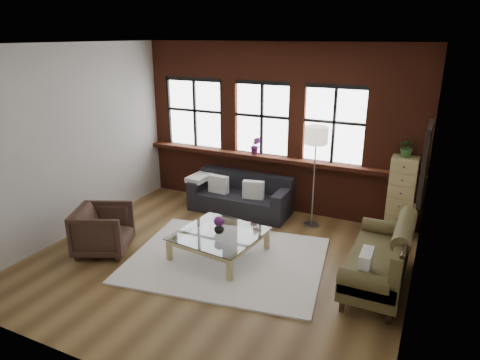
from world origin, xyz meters
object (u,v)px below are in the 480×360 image
at_px(dark_sofa, 240,195).
at_px(vase, 219,228).
at_px(floor_lamp, 314,174).
at_px(armchair, 103,230).
at_px(coffee_table, 219,245).
at_px(drawer_chest, 401,195).
at_px(vintage_settee, 378,253).

relative_size(dark_sofa, vase, 11.75).
bearing_deg(floor_lamp, armchair, -138.78).
height_order(coffee_table, drawer_chest, drawer_chest).
bearing_deg(dark_sofa, armchair, -117.76).
relative_size(dark_sofa, floor_lamp, 0.98).
bearing_deg(vintage_settee, coffee_table, -174.96).
xyz_separation_m(dark_sofa, vase, (0.47, -1.74, 0.13)).
relative_size(vase, floor_lamp, 0.08).
height_order(vintage_settee, drawer_chest, drawer_chest).
xyz_separation_m(drawer_chest, floor_lamp, (-1.44, -0.38, 0.30)).
height_order(armchair, coffee_table, armchair).
bearing_deg(vintage_settee, dark_sofa, 151.40).
bearing_deg(armchair, floor_lamp, -72.86).
xyz_separation_m(vintage_settee, vase, (-2.35, -0.21, -0.02)).
xyz_separation_m(armchair, coffee_table, (1.73, 0.66, -0.18)).
relative_size(dark_sofa, coffee_table, 1.60).
bearing_deg(vintage_settee, floor_lamp, 131.96).
relative_size(vintage_settee, armchair, 2.26).
height_order(vintage_settee, floor_lamp, floor_lamp).
height_order(armchair, vase, armchair).
xyz_separation_m(armchair, floor_lamp, (2.72, 2.38, 0.62)).
height_order(armchair, floor_lamp, floor_lamp).
bearing_deg(armchair, drawer_chest, -80.56).
height_order(dark_sofa, vase, dark_sofa).
relative_size(armchair, vase, 4.97).
xyz_separation_m(coffee_table, floor_lamp, (0.99, 1.72, 0.80)).
bearing_deg(dark_sofa, vintage_settee, -28.60).
distance_m(armchair, floor_lamp, 3.67).
height_order(dark_sofa, vintage_settee, vintage_settee).
relative_size(vase, drawer_chest, 0.12).
bearing_deg(vase, dark_sofa, 105.02).
bearing_deg(drawer_chest, dark_sofa, -173.03).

